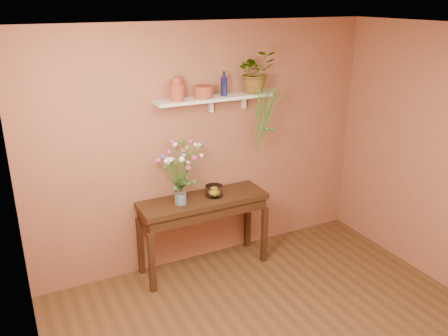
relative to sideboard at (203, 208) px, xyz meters
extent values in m
plane|color=silver|center=(0.15, -1.75, 1.97)|extent=(4.00, 4.00, 0.00)
cube|color=#9E5A46|center=(0.15, 0.25, 0.62)|extent=(4.00, 0.04, 2.70)
cube|color=#9E5A46|center=(-1.85, -1.75, 0.62)|extent=(0.04, 4.00, 2.70)
cube|color=#382212|center=(0.00, 0.00, 0.09)|extent=(1.42, 0.46, 0.06)
cube|color=#382212|center=(0.00, 0.00, 0.00)|extent=(1.36, 0.42, 0.12)
cube|color=#382212|center=(-0.68, -0.20, -0.40)|extent=(0.06, 0.06, 0.68)
cube|color=#382212|center=(0.68, -0.20, -0.40)|extent=(0.06, 0.06, 0.68)
cube|color=#382212|center=(-0.68, 0.20, -0.40)|extent=(0.06, 0.06, 0.68)
cube|color=#382212|center=(0.68, 0.20, -0.40)|extent=(0.06, 0.06, 0.68)
cube|color=white|center=(0.20, 0.12, 1.19)|extent=(1.30, 0.24, 0.04)
cube|color=white|center=(0.20, 0.21, 1.09)|extent=(0.04, 0.05, 0.15)
cube|color=white|center=(0.60, 0.21, 1.09)|extent=(0.04, 0.05, 0.15)
cylinder|color=#A64B31|center=(-0.22, 0.10, 1.29)|extent=(0.17, 0.17, 0.18)
sphere|color=#A64B31|center=(-0.22, 0.10, 1.39)|extent=(0.12, 0.12, 0.12)
cylinder|color=#A64B31|center=(0.07, 0.11, 1.26)|extent=(0.21, 0.21, 0.12)
cylinder|color=#0F143E|center=(0.31, 0.11, 1.30)|extent=(0.09, 0.09, 0.20)
cylinder|color=#0F143E|center=(0.31, 0.11, 1.43)|extent=(0.04, 0.04, 0.06)
imported|color=#356A24|center=(0.69, 0.10, 1.43)|extent=(0.44, 0.39, 0.46)
cylinder|color=#356A24|center=(0.74, -0.05, 0.94)|extent=(0.12, 0.19, 0.68)
cylinder|color=#2F8727|center=(0.72, -0.06, 0.91)|extent=(0.02, 0.21, 0.75)
cylinder|color=#2F8727|center=(0.79, -0.08, 0.97)|extent=(0.11, 0.33, 0.64)
cylinder|color=#356A24|center=(0.62, -0.05, 0.99)|extent=(0.06, 0.26, 0.58)
cylinder|color=#2F8727|center=(0.65, -0.02, 1.13)|extent=(0.06, 0.13, 0.30)
cylinder|color=#2F8727|center=(0.80, -0.04, 1.05)|extent=(0.15, 0.06, 0.46)
cylinder|color=#356A24|center=(0.75, 0.00, 1.13)|extent=(0.09, 0.07, 0.31)
cylinder|color=#2F8727|center=(0.75, -0.05, 1.04)|extent=(0.01, 0.24, 0.49)
cylinder|color=#2F8727|center=(0.70, -0.04, 0.95)|extent=(0.18, 0.08, 0.66)
cylinder|color=#356A24|center=(0.72, -0.03, 1.11)|extent=(0.07, 0.06, 0.35)
cylinder|color=#2F8727|center=(0.63, -0.08, 0.98)|extent=(0.04, 0.13, 0.62)
cylinder|color=#2F8727|center=(0.61, -0.10, 1.00)|extent=(0.10, 0.26, 0.57)
cylinder|color=#356A24|center=(0.67, -0.05, 0.94)|extent=(0.06, 0.14, 0.69)
cylinder|color=#2F8727|center=(0.79, -0.05, 1.10)|extent=(0.08, 0.06, 0.37)
cylinder|color=#2F8727|center=(0.77, -0.05, 0.98)|extent=(0.08, 0.12, 0.62)
cylinder|color=#356A24|center=(0.72, -0.02, 1.01)|extent=(0.15, 0.09, 0.55)
sphere|color=#356A24|center=(0.65, -0.02, 1.01)|extent=(0.05, 0.05, 0.05)
sphere|color=#356A24|center=(0.69, -0.03, 0.84)|extent=(0.05, 0.05, 0.05)
sphere|color=#356A24|center=(0.75, -0.07, 0.83)|extent=(0.05, 0.05, 0.05)
sphere|color=#356A24|center=(0.84, -0.04, 0.81)|extent=(0.05, 0.05, 0.05)
cylinder|color=white|center=(-0.27, -0.03, 0.25)|extent=(0.12, 0.12, 0.26)
cylinder|color=silver|center=(-0.27, -0.03, 0.19)|extent=(0.11, 0.11, 0.12)
cylinder|color=#386B28|center=(-0.28, -0.18, 0.48)|extent=(0.02, 0.30, 0.41)
sphere|color=#EA3F91|center=(-0.29, -0.32, 0.69)|extent=(0.04, 0.04, 0.04)
cylinder|color=#386B28|center=(-0.27, -0.14, 0.44)|extent=(0.01, 0.22, 0.33)
sphere|color=#EA3F91|center=(-0.27, -0.25, 0.60)|extent=(0.05, 0.05, 0.05)
cylinder|color=#386B28|center=(-0.24, -0.07, 0.52)|extent=(0.06, 0.09, 0.49)
sphere|color=#53912E|center=(-0.22, -0.11, 0.76)|extent=(0.05, 0.05, 0.05)
cylinder|color=#386B28|center=(-0.25, -0.07, 0.44)|extent=(0.04, 0.08, 0.34)
sphere|color=#356A24|center=(-0.24, -0.11, 0.61)|extent=(0.05, 0.05, 0.05)
cylinder|color=#386B28|center=(-0.18, -0.10, 0.48)|extent=(0.19, 0.15, 0.41)
sphere|color=white|center=(-0.09, -0.18, 0.68)|extent=(0.04, 0.04, 0.04)
cylinder|color=#386B28|center=(-0.20, -0.06, 0.45)|extent=(0.15, 0.06, 0.36)
sphere|color=#EA3F91|center=(-0.13, -0.08, 0.63)|extent=(0.06, 0.06, 0.06)
cylinder|color=#386B28|center=(-0.19, -0.08, 0.52)|extent=(0.18, 0.10, 0.49)
sphere|color=#53912E|center=(-0.10, -0.13, 0.76)|extent=(0.04, 0.04, 0.04)
cylinder|color=#386B28|center=(-0.17, -0.04, 0.52)|extent=(0.22, 0.03, 0.48)
sphere|color=white|center=(-0.06, -0.06, 0.75)|extent=(0.04, 0.04, 0.04)
cylinder|color=#386B28|center=(-0.19, -0.04, 0.52)|extent=(0.18, 0.02, 0.49)
sphere|color=white|center=(-0.10, -0.05, 0.76)|extent=(0.04, 0.04, 0.04)
cylinder|color=#386B28|center=(-0.15, 0.02, 0.50)|extent=(0.26, 0.13, 0.45)
sphere|color=#555FC1|center=(-0.02, 0.08, 0.72)|extent=(0.04, 0.04, 0.04)
cylinder|color=#386B28|center=(-0.24, -0.01, 0.48)|extent=(0.08, 0.06, 0.42)
sphere|color=#EA3F91|center=(-0.20, 0.02, 0.69)|extent=(0.04, 0.04, 0.04)
cylinder|color=#386B28|center=(-0.19, 0.01, 0.52)|extent=(0.17, 0.10, 0.49)
sphere|color=#EA3F91|center=(-0.11, 0.06, 0.76)|extent=(0.04, 0.04, 0.04)
cylinder|color=#386B28|center=(-0.21, 0.02, 0.45)|extent=(0.13, 0.12, 0.35)
sphere|color=#53912E|center=(-0.15, 0.08, 0.62)|extent=(0.06, 0.06, 0.06)
cylinder|color=#386B28|center=(-0.24, 0.03, 0.52)|extent=(0.08, 0.14, 0.49)
sphere|color=#356A24|center=(-0.20, 0.10, 0.76)|extent=(0.06, 0.06, 0.06)
cylinder|color=#386B28|center=(-0.27, 0.03, 0.51)|extent=(0.01, 0.14, 0.47)
sphere|color=white|center=(-0.27, 0.10, 0.75)|extent=(0.05, 0.05, 0.05)
cylinder|color=#386B28|center=(-0.28, 0.05, 0.52)|extent=(0.01, 0.18, 0.50)
sphere|color=#EA3F91|center=(-0.28, 0.14, 0.77)|extent=(0.05, 0.05, 0.05)
cylinder|color=#386B28|center=(-0.31, 0.07, 0.43)|extent=(0.07, 0.22, 0.32)
sphere|color=#53912E|center=(-0.34, 0.18, 0.58)|extent=(0.04, 0.04, 0.04)
cylinder|color=#386B28|center=(-0.31, 0.05, 0.43)|extent=(0.08, 0.17, 0.31)
sphere|color=white|center=(-0.35, 0.13, 0.58)|extent=(0.06, 0.06, 0.06)
cylinder|color=#386B28|center=(-0.32, 0.02, 0.42)|extent=(0.10, 0.12, 0.29)
sphere|color=white|center=(-0.37, 0.08, 0.56)|extent=(0.05, 0.05, 0.05)
cylinder|color=#386B28|center=(-0.33, 0.04, 0.45)|extent=(0.12, 0.15, 0.36)
sphere|color=#555FC1|center=(-0.40, 0.11, 0.63)|extent=(0.05, 0.05, 0.05)
cylinder|color=#386B28|center=(-0.32, -0.02, 0.49)|extent=(0.10, 0.04, 0.44)
sphere|color=#EA3F91|center=(-0.37, -0.01, 0.71)|extent=(0.04, 0.04, 0.04)
cylinder|color=#386B28|center=(-0.38, -0.01, 0.45)|extent=(0.22, 0.07, 0.36)
sphere|color=#EA3F91|center=(-0.48, 0.02, 0.63)|extent=(0.05, 0.05, 0.05)
cylinder|color=#386B28|center=(-0.32, -0.02, 0.45)|extent=(0.10, 0.03, 0.35)
sphere|color=#53912E|center=(-0.36, -0.02, 0.62)|extent=(0.03, 0.03, 0.03)
cylinder|color=#386B28|center=(-0.36, -0.05, 0.42)|extent=(0.17, 0.04, 0.30)
sphere|color=#356A24|center=(-0.44, -0.07, 0.57)|extent=(0.04, 0.04, 0.04)
cylinder|color=#386B28|center=(-0.37, -0.08, 0.47)|extent=(0.19, 0.11, 0.40)
sphere|color=white|center=(-0.46, -0.14, 0.67)|extent=(0.04, 0.04, 0.04)
cylinder|color=#386B28|center=(-0.33, -0.08, 0.47)|extent=(0.12, 0.10, 0.40)
sphere|color=#EA3F91|center=(-0.38, -0.13, 0.67)|extent=(0.05, 0.05, 0.05)
cylinder|color=#386B28|center=(-0.31, -0.06, 0.44)|extent=(0.08, 0.06, 0.34)
sphere|color=#53912E|center=(-0.34, -0.08, 0.61)|extent=(0.05, 0.05, 0.05)
cylinder|color=#386B28|center=(-0.34, -0.09, 0.48)|extent=(0.14, 0.13, 0.41)
sphere|color=white|center=(-0.41, -0.16, 0.68)|extent=(0.05, 0.05, 0.05)
cylinder|color=#386B28|center=(-0.31, -0.16, 0.49)|extent=(0.07, 0.25, 0.44)
sphere|color=white|center=(-0.34, -0.28, 0.71)|extent=(0.06, 0.06, 0.06)
cylinder|color=#386B28|center=(-0.27, -0.10, 0.49)|extent=(0.01, 0.14, 0.43)
sphere|color=#555FC1|center=(-0.27, -0.16, 0.71)|extent=(0.04, 0.04, 0.04)
sphere|color=#356A24|center=(-0.20, -0.03, 0.38)|extent=(0.05, 0.05, 0.05)
sphere|color=#356A24|center=(-0.26, -0.09, 0.38)|extent=(0.05, 0.05, 0.05)
sphere|color=#356A24|center=(-0.33, 0.02, 0.37)|extent=(0.05, 0.05, 0.05)
sphere|color=#356A24|center=(-0.15, -0.12, 0.38)|extent=(0.05, 0.05, 0.05)
sphere|color=#356A24|center=(-0.37, -0.13, 0.36)|extent=(0.05, 0.05, 0.05)
sphere|color=#356A24|center=(-0.18, -0.06, 0.35)|extent=(0.05, 0.05, 0.05)
cylinder|color=white|center=(0.13, 0.00, 0.18)|extent=(0.19, 0.19, 0.12)
cylinder|color=white|center=(0.13, 0.00, 0.13)|extent=(0.19, 0.19, 0.01)
sphere|color=yellow|center=(0.13, 0.00, 0.17)|extent=(0.09, 0.09, 0.09)
cube|color=teal|center=(-0.31, -0.04, 0.18)|extent=(0.05, 0.04, 0.11)
camera|label=1|loc=(-1.87, -4.25, 2.19)|focal=37.27mm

